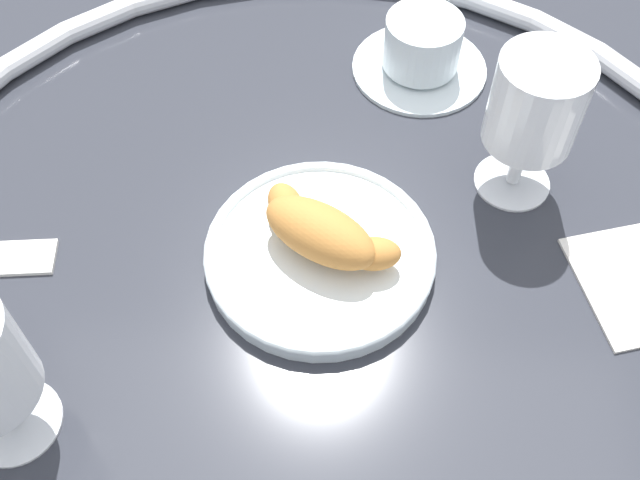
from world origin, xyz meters
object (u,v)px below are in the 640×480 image
(pastry_plate, at_px, (320,254))
(croissant_large, at_px, (322,231))
(sugar_packet, at_px, (25,254))
(coffee_cup_near, at_px, (422,49))
(juice_glass_left, at_px, (536,107))

(pastry_plate, relative_size, croissant_large, 1.58)
(croissant_large, bearing_deg, pastry_plate, -119.88)
(pastry_plate, height_order, sugar_packet, pastry_plate)
(croissant_large, relative_size, sugar_packet, 2.44)
(pastry_plate, xyz_separation_m, coffee_cup_near, (0.09, 0.24, 0.02))
(pastry_plate, relative_size, juice_glass_left, 1.37)
(croissant_large, distance_m, coffee_cup_near, 0.25)
(sugar_packet, bearing_deg, pastry_plate, -3.93)
(coffee_cup_near, relative_size, sugar_packet, 2.72)
(coffee_cup_near, distance_m, juice_glass_left, 0.18)
(coffee_cup_near, bearing_deg, sugar_packet, -143.11)
(croissant_large, height_order, juice_glass_left, juice_glass_left)
(coffee_cup_near, bearing_deg, juice_glass_left, -61.14)
(pastry_plate, height_order, croissant_large, croissant_large)
(pastry_plate, xyz_separation_m, juice_glass_left, (0.17, 0.09, 0.09))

